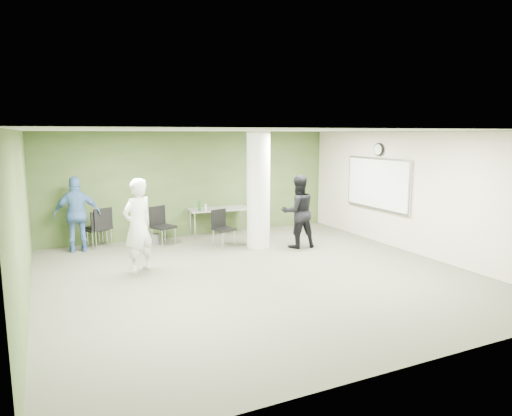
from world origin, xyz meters
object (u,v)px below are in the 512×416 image
man_black (298,212)px  man_blue (77,214)px  folding_table (218,210)px  woman_white (138,226)px  chair_back_left (97,226)px

man_black → man_blue: man_blue is taller
folding_table → man_black: 2.38m
woman_white → man_blue: size_ratio=1.06×
chair_back_left → man_black: (4.42, -2.00, 0.35)m
chair_back_left → man_blue: bearing=-2.0°
folding_table → man_black: (1.33, -1.97, 0.17)m
folding_table → woman_white: woman_white is taller
man_black → chair_back_left: bearing=-18.2°
woman_white → chair_back_left: bearing=-107.2°
folding_table → man_blue: 3.54m
chair_back_left → woman_white: (0.53, -2.37, 0.41)m
folding_table → chair_back_left: bearing=-176.0°
woman_white → man_blue: (-0.97, 2.20, -0.05)m
folding_table → man_blue: bearing=-173.1°
chair_back_left → man_blue: size_ratio=0.52×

